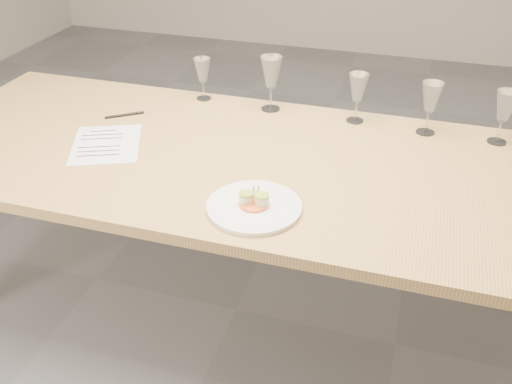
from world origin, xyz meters
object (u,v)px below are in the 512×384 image
(dining_table, at_px, (232,171))
(wine_glass_2, at_px, (358,89))
(wine_glass_3, at_px, (431,98))
(wine_glass_4, at_px, (505,107))
(recipe_sheet, at_px, (106,144))
(wine_glass_1, at_px, (271,73))
(ballpoint_pen, at_px, (125,115))
(dinner_plate, at_px, (254,206))
(wine_glass_0, at_px, (202,71))

(dining_table, relative_size, wine_glass_2, 12.34)
(wine_glass_3, xyz_separation_m, wine_glass_4, (0.26, -0.00, -0.00))
(recipe_sheet, xyz_separation_m, wine_glass_3, (1.12, 0.44, 0.14))
(wine_glass_1, height_order, wine_glass_4, wine_glass_1)
(dining_table, xyz_separation_m, ballpoint_pen, (-0.52, 0.18, 0.07))
(dinner_plate, xyz_separation_m, wine_glass_1, (-0.15, 0.73, 0.14))
(wine_glass_1, distance_m, wine_glass_4, 0.88)
(ballpoint_pen, distance_m, wine_glass_4, 1.44)
(dinner_plate, relative_size, recipe_sheet, 0.77)
(dinner_plate, bearing_deg, recipe_sheet, 158.89)
(wine_glass_0, height_order, wine_glass_4, wine_glass_4)
(ballpoint_pen, height_order, wine_glass_1, wine_glass_1)
(wine_glass_1, distance_m, wine_glass_3, 0.62)
(dinner_plate, xyz_separation_m, wine_glass_2, (0.20, 0.71, 0.12))
(wine_glass_3, bearing_deg, dinner_plate, -124.24)
(dinner_plate, bearing_deg, ballpoint_pen, 144.96)
(wine_glass_3, bearing_deg, recipe_sheet, -158.50)
(recipe_sheet, xyz_separation_m, ballpoint_pen, (-0.05, 0.24, 0.00))
(wine_glass_4, bearing_deg, recipe_sheet, -162.39)
(ballpoint_pen, relative_size, wine_glass_3, 0.66)
(recipe_sheet, height_order, wine_glass_1, wine_glass_1)
(wine_glass_1, relative_size, wine_glass_3, 1.11)
(ballpoint_pen, distance_m, wine_glass_1, 0.61)
(recipe_sheet, distance_m, wine_glass_1, 0.70)
(ballpoint_pen, bearing_deg, wine_glass_1, -13.32)
(wine_glass_3, height_order, wine_glass_4, same)
(wine_glass_4, bearing_deg, ballpoint_pen, -172.15)
(ballpoint_pen, height_order, wine_glass_3, wine_glass_3)
(recipe_sheet, xyz_separation_m, wine_glass_1, (0.49, 0.48, 0.16))
(wine_glass_0, xyz_separation_m, wine_glass_1, (0.30, -0.02, 0.03))
(wine_glass_0, relative_size, wine_glass_2, 0.92)
(wine_glass_3, relative_size, wine_glass_4, 1.00)
(wine_glass_2, bearing_deg, dinner_plate, -105.43)
(wine_glass_2, height_order, wine_glass_3, wine_glass_3)
(ballpoint_pen, relative_size, wine_glass_4, 0.66)
(dining_table, xyz_separation_m, wine_glass_4, (0.90, 0.37, 0.21))
(wine_glass_1, bearing_deg, dining_table, -93.47)
(dining_table, bearing_deg, ballpoint_pen, 161.00)
(dining_table, height_order, wine_glass_4, wine_glass_4)
(dinner_plate, height_order, recipe_sheet, dinner_plate)
(dining_table, xyz_separation_m, wine_glass_0, (-0.28, 0.44, 0.19))
(recipe_sheet, relative_size, ballpoint_pen, 2.84)
(dinner_plate, xyz_separation_m, wine_glass_4, (0.73, 0.68, 0.13))
(recipe_sheet, distance_m, wine_glass_2, 0.97)
(wine_glass_3, bearing_deg, ballpoint_pen, -170.27)
(dinner_plate, distance_m, wine_glass_4, 1.01)
(wine_glass_1, relative_size, wine_glass_4, 1.12)
(dining_table, relative_size, wine_glass_4, 12.06)
(ballpoint_pen, bearing_deg, wine_glass_0, 10.20)
(dining_table, relative_size, recipe_sheet, 6.41)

